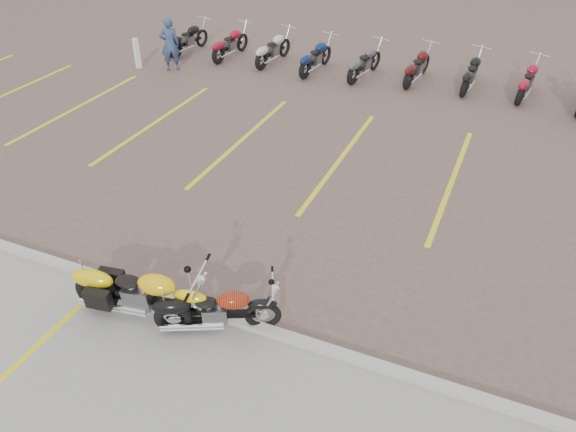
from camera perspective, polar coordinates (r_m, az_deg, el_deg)
name	(u,v)px	position (r m, az deg, el deg)	size (l,w,h in m)	color
ground	(272,250)	(10.73, -1.64, -3.49)	(100.00, 100.00, 0.00)	brown
curb	(220,316)	(9.36, -6.88, -10.02)	(60.00, 0.18, 0.12)	#ADAAA3
parking_stripes	(340,159)	(13.87, 5.35, 5.80)	(38.00, 5.50, 0.01)	yellow
yellow_cruiser	(140,294)	(9.34, -14.80, -7.63)	(2.40, 0.54, 0.99)	black
flame_cruiser	(215,310)	(8.95, -7.47, -9.49)	(1.86, 0.99, 0.82)	black
person_a	(170,44)	(19.81, -11.92, 16.71)	(0.63, 0.42, 1.74)	navy
bollard	(137,53)	(20.36, -15.09, 15.66)	(0.15, 0.15, 1.00)	white
bg_bike_row	(415,67)	(18.71, 12.82, 14.56)	(17.33, 2.05, 1.10)	black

